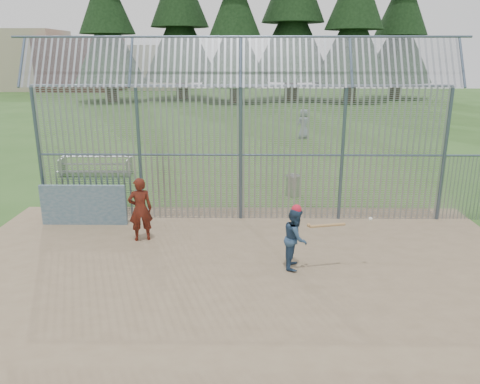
{
  "coord_description": "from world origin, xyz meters",
  "views": [
    {
      "loc": [
        0.16,
        -10.06,
        4.88
      ],
      "look_at": [
        0.0,
        2.0,
        1.3
      ],
      "focal_mm": 35.0,
      "sensor_mm": 36.0,
      "label": 1
    }
  ],
  "objects_px": {
    "onlooker": "(140,209)",
    "bleacher": "(96,165)",
    "dugout_wall": "(84,205)",
    "trash_can": "(293,185)",
    "batter": "(296,238)"
  },
  "relations": [
    {
      "from": "dugout_wall",
      "to": "batter",
      "type": "distance_m",
      "value": 6.55
    },
    {
      "from": "onlooker",
      "to": "bleacher",
      "type": "distance_m",
      "value": 7.97
    },
    {
      "from": "batter",
      "to": "onlooker",
      "type": "distance_m",
      "value": 4.3
    },
    {
      "from": "dugout_wall",
      "to": "onlooker",
      "type": "height_order",
      "value": "onlooker"
    },
    {
      "from": "dugout_wall",
      "to": "bleacher",
      "type": "relative_size",
      "value": 0.83
    },
    {
      "from": "batter",
      "to": "bleacher",
      "type": "height_order",
      "value": "batter"
    },
    {
      "from": "dugout_wall",
      "to": "bleacher",
      "type": "height_order",
      "value": "dugout_wall"
    },
    {
      "from": "trash_can",
      "to": "bleacher",
      "type": "distance_m",
      "value": 8.47
    },
    {
      "from": "dugout_wall",
      "to": "onlooker",
      "type": "xyz_separation_m",
      "value": [
        1.94,
        -1.17,
        0.27
      ]
    },
    {
      "from": "dugout_wall",
      "to": "trash_can",
      "type": "height_order",
      "value": "dugout_wall"
    },
    {
      "from": "dugout_wall",
      "to": "trash_can",
      "type": "distance_m",
      "value": 7.13
    },
    {
      "from": "batter",
      "to": "onlooker",
      "type": "relative_size",
      "value": 0.84
    },
    {
      "from": "trash_can",
      "to": "onlooker",
      "type": "bearing_deg",
      "value": -136.64
    },
    {
      "from": "onlooker",
      "to": "bleacher",
      "type": "height_order",
      "value": "onlooker"
    },
    {
      "from": "bleacher",
      "to": "dugout_wall",
      "type": "bearing_deg",
      "value": -75.79
    }
  ]
}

